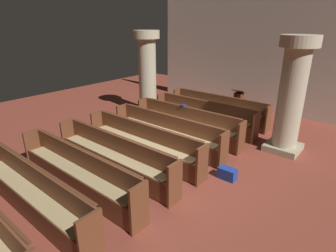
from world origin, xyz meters
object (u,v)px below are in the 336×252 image
object	(u,v)px
pew_row_2	(186,122)
pillar_aisle_side	(292,94)
lectern	(238,105)
hymn_book	(183,105)
pew_row_5	(113,154)
pew_row_7	(31,191)
pew_row_1	(203,114)
pillar_far_side	(147,71)
pew_row_6	(77,171)
kneeler_box_blue	(227,173)
pew_row_0	(218,108)
pew_row_4	(142,141)
pew_row_3	(166,131)

from	to	relation	value
pew_row_2	pillar_aisle_side	world-z (taller)	pillar_aisle_side
lectern	hymn_book	size ratio (longest dim) A/B	5.87
pew_row_5	pew_row_7	bearing A→B (deg)	-90.00
pew_row_1	hymn_book	size ratio (longest dim) A/B	20.75
pillar_far_side	pew_row_6	bearing A→B (deg)	-61.85
pew_row_2	kneeler_box_blue	xyz separation A→B (m)	(2.25, -1.44, -0.37)
hymn_book	pew_row_0	bearing A→B (deg)	81.15
pew_row_2	kneeler_box_blue	bearing A→B (deg)	-32.57
lectern	pillar_aisle_side	bearing A→B (deg)	-38.47
pew_row_5	pew_row_4	bearing A→B (deg)	90.00
pew_row_1	pew_row_3	distance (m)	1.98
pew_row_2	lectern	world-z (taller)	lectern
pillar_far_side	pew_row_7	bearing A→B (deg)	-65.90
pew_row_4	pew_row_5	size ratio (longest dim) A/B	1.00
pew_row_4	kneeler_box_blue	size ratio (longest dim) A/B	9.02
pillar_aisle_side	lectern	distance (m)	3.27
pew_row_3	pillar_aisle_side	distance (m)	3.57
pew_row_0	kneeler_box_blue	distance (m)	4.11
pew_row_5	pillar_aisle_side	world-z (taller)	pillar_aisle_side
kneeler_box_blue	pew_row_1	bearing A→B (deg)	132.85
pew_row_3	pew_row_4	distance (m)	0.99
pew_row_2	pew_row_4	distance (m)	1.98
pew_row_6	kneeler_box_blue	world-z (taller)	pew_row_6
lectern	pew_row_4	bearing A→B (deg)	-94.27
pillar_aisle_side	pillar_far_side	xyz separation A→B (m)	(-5.44, 0.10, 0.00)
pew_row_1	kneeler_box_blue	distance (m)	3.33
pew_row_3	hymn_book	bearing A→B (deg)	103.23
pillar_far_side	lectern	world-z (taller)	pillar_far_side
pew_row_3	pew_row_6	xyz separation A→B (m)	(0.00, -2.97, 0.00)
kneeler_box_blue	pew_row_3	bearing A→B (deg)	168.72
pew_row_0	pillar_aisle_side	xyz separation A→B (m)	(2.74, -1.00, 1.15)
pillar_aisle_side	lectern	bearing A→B (deg)	141.53
pew_row_0	hymn_book	distance (m)	1.86
pew_row_2	hymn_book	xyz separation A→B (m)	(-0.28, 0.19, 0.45)
pew_row_7	kneeler_box_blue	world-z (taller)	pew_row_7
pew_row_3	pew_row_7	xyz separation A→B (m)	(0.00, -3.96, 0.00)
pew_row_3	pew_row_4	world-z (taller)	same
pew_row_7	kneeler_box_blue	bearing A→B (deg)	57.30
pillar_aisle_side	lectern	world-z (taller)	pillar_aisle_side
pew_row_5	hymn_book	size ratio (longest dim) A/B	20.75
pew_row_3	lectern	size ratio (longest dim) A/B	3.54
pew_row_1	pew_row_4	xyz separation A→B (m)	(0.00, -2.97, 0.00)
pew_row_2	pew_row_7	size ratio (longest dim) A/B	1.00
pew_row_1	pew_row_2	size ratio (longest dim) A/B	1.00
pew_row_7	pillar_far_side	world-z (taller)	pillar_far_side
pew_row_4	hymn_book	bearing A→B (deg)	97.29
pew_row_3	pew_row_6	size ratio (longest dim) A/B	1.00
pew_row_7	hymn_book	world-z (taller)	hymn_book
pew_row_3	lectern	xyz separation A→B (m)	(0.36, 3.86, -0.05)
pew_row_0	pew_row_5	bearing A→B (deg)	-90.00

